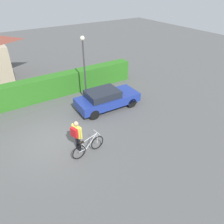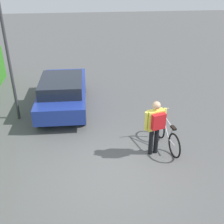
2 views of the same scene
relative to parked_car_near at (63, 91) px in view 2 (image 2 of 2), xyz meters
The scene contains 5 objects.
ground_plane 4.50m from the parked_car_near, 160.62° to the right, with size 60.00×60.00×0.00m, color #525252.
parked_car_near is the anchor object (origin of this frame).
bicycle 4.39m from the parked_car_near, 132.90° to the right, with size 1.79×0.50×1.03m.
person_rider 4.31m from the parked_car_near, 140.55° to the right, with size 0.45×0.66×1.69m.
street_lamp 2.72m from the parked_car_near, 111.44° to the left, with size 0.28×0.28×4.36m.
Camera 2 is at (-5.58, 0.73, 4.89)m, focal length 44.10 mm.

